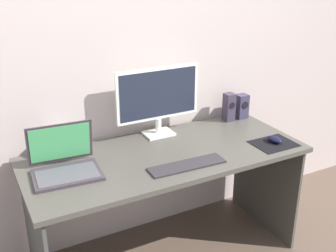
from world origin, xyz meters
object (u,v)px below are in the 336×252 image
Objects in this scene: mouse at (275,139)px; fishbowl at (57,143)px; speaker_near_monitor at (229,107)px; keyboard_external at (187,165)px; monitor at (158,98)px; speaker_right at (242,106)px; laptop at (65,164)px.

fishbowl is at bearing 152.15° from mouse.
speaker_near_monitor is 0.44× the size of keyboard_external.
speaker_right is (0.63, -0.01, -0.16)m from monitor.
monitor reaches higher than laptop.
mouse reaches higher than keyboard_external.
laptop reaches higher than speaker_near_monitor.
speaker_right reaches higher than mouse.
speaker_near_monitor is at bearing -0.73° from monitor.
mouse is at bearing -19.97° from fishbowl.
mouse is at bearing 3.47° from keyboard_external.
laptop reaches higher than fishbowl.
monitor is 0.65m from speaker_right.
monitor reaches higher than speaker_right.
speaker_right reaches higher than fishbowl.
speaker_right is at bearing -0.17° from fishbowl.
monitor is 0.51m from keyboard_external.
speaker_right is at bearing 9.37° from laptop.
monitor is 0.55m from speaker_near_monitor.
laptop is 0.64m from keyboard_external.
fishbowl is 0.38× the size of keyboard_external.
speaker_near_monitor is (-0.11, 0.00, 0.01)m from speaker_right.
speaker_near_monitor is 1.16m from fishbowl.
fishbowl is (0.01, 0.21, 0.03)m from laptop.
laptop is (-1.17, -0.21, -0.05)m from speaker_near_monitor.
speaker_near_monitor reaches higher than fishbowl.
laptop is (-0.64, -0.22, -0.19)m from monitor.
speaker_near_monitor is (0.53, -0.01, -0.15)m from monitor.
keyboard_external is at bearing 173.51° from mouse.
speaker_near_monitor is at bearing 86.36° from mouse.
fishbowl is 1.62× the size of mouse.
mouse is at bearing -99.83° from speaker_right.
laptop is at bearing -169.79° from speaker_near_monitor.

